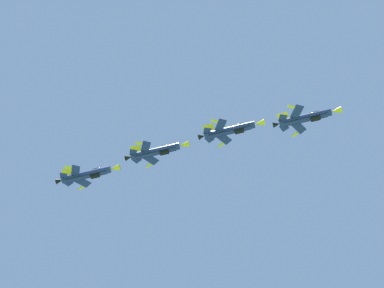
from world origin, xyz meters
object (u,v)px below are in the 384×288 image
fighter_jet_lead (307,118)px  fighter_jet_left_outer (87,174)px  fighter_jet_right_wing (156,151)px  fighter_jet_left_wing (231,130)px

fighter_jet_lead → fighter_jet_left_outer: 53.42m
fighter_jet_lead → fighter_jet_right_wing: bearing=-92.2°
fighter_jet_right_wing → fighter_jet_left_outer: size_ratio=1.00×
fighter_jet_lead → fighter_jet_left_wing: (-17.05, 4.30, 2.17)m
fighter_jet_lead → fighter_jet_left_wing: bearing=-88.7°
fighter_jet_lead → fighter_jet_left_outer: bearing=-92.2°
fighter_jet_lead → fighter_jet_left_wing: fighter_jet_left_wing is taller
fighter_jet_lead → fighter_jet_left_outer: fighter_jet_left_outer is taller
fighter_jet_right_wing → fighter_jet_left_outer: fighter_jet_right_wing is taller
fighter_jet_left_outer → fighter_jet_right_wing: bearing=87.6°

